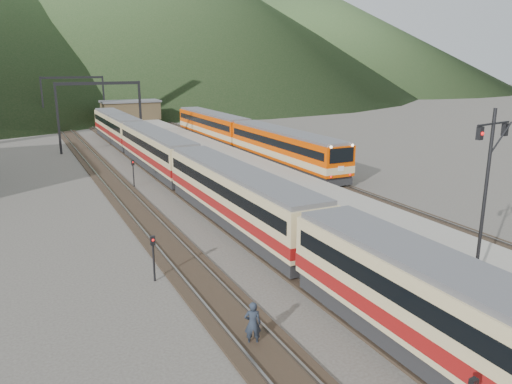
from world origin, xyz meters
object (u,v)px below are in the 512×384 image
main_train (188,169)px  worker (253,324)px  signal_mast (487,182)px  second_train (243,136)px

main_train → worker: size_ratio=43.65×
main_train → signal_mast: signal_mast is taller
main_train → second_train: bearing=51.7°
second_train → worker: size_ratio=22.16×
second_train → signal_mast: (-7.02, -38.54, 3.58)m
signal_mast → worker: size_ratio=4.32×
main_train → second_train: 18.54m
second_train → signal_mast: size_ratio=5.13×
signal_mast → worker: (-9.59, 1.56, -4.65)m
main_train → signal_mast: (4.48, -23.99, 3.61)m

